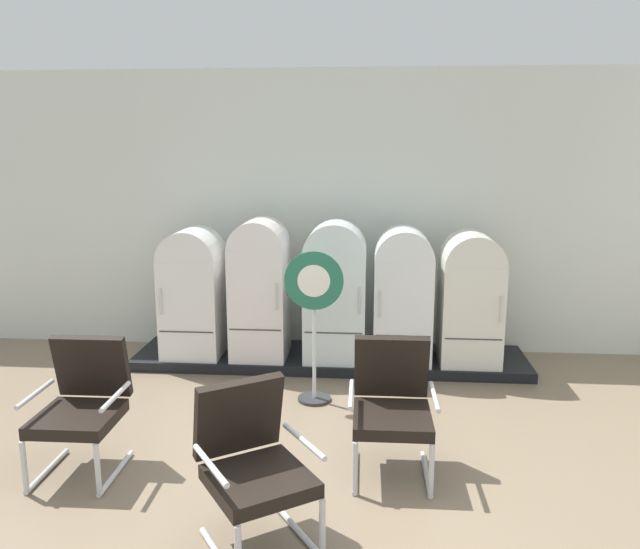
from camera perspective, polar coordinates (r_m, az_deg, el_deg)
name	(u,v)px	position (r m, az deg, el deg)	size (l,w,h in m)	color
ground	(299,520)	(4.53, -1.88, -21.21)	(12.00, 10.00, 0.05)	#7D6B54
back_wall	(334,212)	(7.49, 1.25, 5.68)	(11.76, 0.12, 3.27)	silver
display_plinth	(330,358)	(7.22, 0.88, -7.54)	(4.35, 0.95, 0.11)	black
refrigerator_0	(193,289)	(7.15, -11.32, -1.27)	(0.64, 0.69, 1.42)	white
refrigerator_1	(260,284)	(6.97, -5.43, -0.87)	(0.60, 0.70, 1.53)	white
refrigerator_2	(335,287)	(6.84, 1.37, -1.17)	(0.66, 0.62, 1.51)	white
refrigerator_3	(403,291)	(6.89, 7.44, -1.47)	(0.61, 0.70, 1.45)	white
refrigerator_4	(470,294)	(6.97, 13.34, -1.74)	(0.63, 0.71, 1.40)	silver
armchair_left	(83,401)	(5.17, -20.55, -10.58)	(0.65, 0.72, 1.00)	silver
armchair_right	(392,401)	(4.87, 6.47, -11.26)	(0.65, 0.72, 1.00)	silver
armchair_center	(252,459)	(4.06, -6.12, -16.16)	(0.87, 0.91, 1.00)	silver
sign_stand	(314,323)	(5.97, -0.54, -4.34)	(0.55, 0.32, 1.46)	#2D2D30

